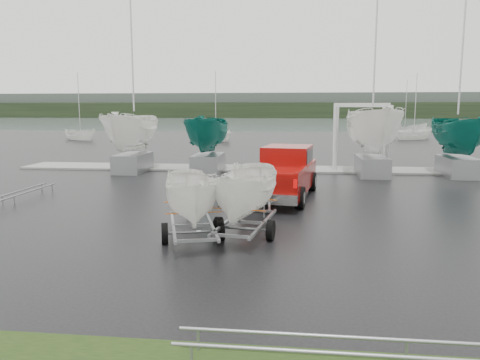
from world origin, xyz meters
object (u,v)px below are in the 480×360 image
pickup_truck (284,171)px  trailer_hitched (246,149)px  boat_hoist (361,127)px  trailer_parked (191,157)px

pickup_truck → trailer_hitched: (-1.00, -6.67, 1.52)m
trailer_hitched → boat_hoist: 16.47m
trailer_hitched → trailer_parked: (-1.50, -0.58, -0.21)m
trailer_parked → boat_hoist: 17.55m
trailer_parked → boat_hoist: (6.91, 16.13, 0.24)m
trailer_hitched → pickup_truck: bearing=90.0°
pickup_truck → trailer_hitched: size_ratio=1.38×
pickup_truck → boat_hoist: (4.42, 8.88, 1.55)m
trailer_parked → boat_hoist: size_ratio=1.08×
trailer_hitched → boat_hoist: size_ratio=1.18×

